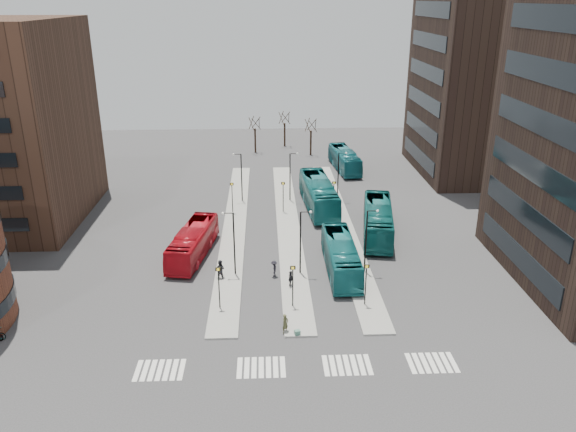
{
  "coord_description": "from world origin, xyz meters",
  "views": [
    {
      "loc": [
        -0.56,
        -28.49,
        23.98
      ],
      "look_at": [
        1.56,
        20.02,
        5.0
      ],
      "focal_mm": 35.0,
      "sensor_mm": 36.0,
      "label": 1
    }
  ],
  "objects_px": {
    "suitcase": "(297,333)",
    "teal_bus_c": "(378,220)",
    "red_bus": "(193,242)",
    "teal_bus_d": "(344,160)",
    "commuter_b": "(291,279)",
    "teal_bus_a": "(341,256)",
    "commuter_c": "(274,269)",
    "teal_bus_b": "(319,194)",
    "traveller": "(285,324)",
    "commuter_a": "(220,270)"
  },
  "relations": [
    {
      "from": "suitcase",
      "to": "teal_bus_b",
      "type": "height_order",
      "value": "teal_bus_b"
    },
    {
      "from": "teal_bus_d",
      "to": "commuter_c",
      "type": "bearing_deg",
      "value": -114.19
    },
    {
      "from": "suitcase",
      "to": "teal_bus_a",
      "type": "bearing_deg",
      "value": 50.16
    },
    {
      "from": "commuter_a",
      "to": "commuter_b",
      "type": "relative_size",
      "value": 1.2
    },
    {
      "from": "suitcase",
      "to": "teal_bus_d",
      "type": "distance_m",
      "value": 44.72
    },
    {
      "from": "traveller",
      "to": "commuter_c",
      "type": "bearing_deg",
      "value": 50.17
    },
    {
      "from": "red_bus",
      "to": "teal_bus_b",
      "type": "xyz_separation_m",
      "value": [
        13.63,
        12.99,
        0.32
      ]
    },
    {
      "from": "suitcase",
      "to": "teal_bus_a",
      "type": "relative_size",
      "value": 0.05
    },
    {
      "from": "suitcase",
      "to": "teal_bus_c",
      "type": "xyz_separation_m",
      "value": [
        9.76,
        19.06,
        1.46
      ]
    },
    {
      "from": "teal_bus_b",
      "to": "red_bus",
      "type": "bearing_deg",
      "value": -140.41
    },
    {
      "from": "red_bus",
      "to": "traveller",
      "type": "bearing_deg",
      "value": -48.87
    },
    {
      "from": "teal_bus_c",
      "to": "commuter_c",
      "type": "xyz_separation_m",
      "value": [
        -11.31,
        -9.15,
        -0.93
      ]
    },
    {
      "from": "teal_bus_a",
      "to": "traveller",
      "type": "bearing_deg",
      "value": -118.48
    },
    {
      "from": "teal_bus_b",
      "to": "teal_bus_a",
      "type": "bearing_deg",
      "value": -92.41
    },
    {
      "from": "red_bus",
      "to": "commuter_a",
      "type": "distance_m",
      "value": 5.84
    },
    {
      "from": "teal_bus_c",
      "to": "commuter_c",
      "type": "distance_m",
      "value": 14.58
    },
    {
      "from": "red_bus",
      "to": "commuter_b",
      "type": "bearing_deg",
      "value": -26.43
    },
    {
      "from": "teal_bus_d",
      "to": "commuter_b",
      "type": "height_order",
      "value": "teal_bus_d"
    },
    {
      "from": "commuter_b",
      "to": "commuter_c",
      "type": "relative_size",
      "value": 1.01
    },
    {
      "from": "traveller",
      "to": "commuter_b",
      "type": "relative_size",
      "value": 1.02
    },
    {
      "from": "teal_bus_c",
      "to": "commuter_b",
      "type": "bearing_deg",
      "value": -121.42
    },
    {
      "from": "teal_bus_d",
      "to": "commuter_c",
      "type": "distance_m",
      "value": 35.56
    },
    {
      "from": "traveller",
      "to": "commuter_c",
      "type": "xyz_separation_m",
      "value": [
        -0.67,
        9.41,
        -0.02
      ]
    },
    {
      "from": "teal_bus_a",
      "to": "red_bus",
      "type": "bearing_deg",
      "value": 164.83
    },
    {
      "from": "commuter_b",
      "to": "red_bus",
      "type": "bearing_deg",
      "value": 67.01
    },
    {
      "from": "red_bus",
      "to": "traveller",
      "type": "height_order",
      "value": "red_bus"
    },
    {
      "from": "traveller",
      "to": "commuter_b",
      "type": "bearing_deg",
      "value": 40.23
    },
    {
      "from": "suitcase",
      "to": "teal_bus_d",
      "type": "bearing_deg",
      "value": 61.38
    },
    {
      "from": "teal_bus_a",
      "to": "commuter_b",
      "type": "height_order",
      "value": "teal_bus_a"
    },
    {
      "from": "teal_bus_c",
      "to": "commuter_a",
      "type": "xyz_separation_m",
      "value": [
        -16.22,
        -9.48,
        -0.77
      ]
    },
    {
      "from": "teal_bus_c",
      "to": "commuter_a",
      "type": "relative_size",
      "value": 6.54
    },
    {
      "from": "red_bus",
      "to": "commuter_b",
      "type": "xyz_separation_m",
      "value": [
        9.29,
        -6.82,
        -0.71
      ]
    },
    {
      "from": "teal_bus_d",
      "to": "red_bus",
      "type": "bearing_deg",
      "value": -129.1
    },
    {
      "from": "red_bus",
      "to": "teal_bus_d",
      "type": "relative_size",
      "value": 0.97
    },
    {
      "from": "suitcase",
      "to": "teal_bus_c",
      "type": "relative_size",
      "value": 0.04
    },
    {
      "from": "teal_bus_b",
      "to": "traveller",
      "type": "relative_size",
      "value": 8.11
    },
    {
      "from": "teal_bus_d",
      "to": "teal_bus_c",
      "type": "bearing_deg",
      "value": -95.52
    },
    {
      "from": "red_bus",
      "to": "teal_bus_c",
      "type": "relative_size",
      "value": 0.87
    },
    {
      "from": "teal_bus_c",
      "to": "commuter_b",
      "type": "height_order",
      "value": "teal_bus_c"
    },
    {
      "from": "suitcase",
      "to": "teal_bus_d",
      "type": "xyz_separation_m",
      "value": [
        9.58,
        43.66,
        1.29
      ]
    },
    {
      "from": "commuter_b",
      "to": "commuter_c",
      "type": "bearing_deg",
      "value": 46.55
    },
    {
      "from": "red_bus",
      "to": "suitcase",
      "type": "bearing_deg",
      "value": -47.22
    },
    {
      "from": "suitcase",
      "to": "teal_bus_b",
      "type": "xyz_separation_m",
      "value": [
        4.2,
        27.56,
        1.56
      ]
    },
    {
      "from": "commuter_a",
      "to": "commuter_b",
      "type": "bearing_deg",
      "value": 178.19
    },
    {
      "from": "commuter_a",
      "to": "teal_bus_c",
      "type": "bearing_deg",
      "value": -135.35
    },
    {
      "from": "traveller",
      "to": "teal_bus_d",
      "type": "bearing_deg",
      "value": 32.48
    },
    {
      "from": "traveller",
      "to": "teal_bus_c",
      "type": "bearing_deg",
      "value": 16.27
    },
    {
      "from": "teal_bus_c",
      "to": "teal_bus_d",
      "type": "relative_size",
      "value": 1.11
    },
    {
      "from": "teal_bus_a",
      "to": "teal_bus_d",
      "type": "relative_size",
      "value": 0.99
    },
    {
      "from": "traveller",
      "to": "commuter_a",
      "type": "bearing_deg",
      "value": 77.65
    }
  ]
}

